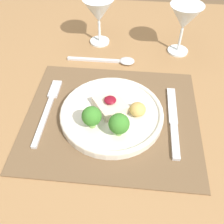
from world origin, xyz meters
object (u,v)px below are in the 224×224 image
spoon (115,61)px  wine_glass_far (99,12)px  knife (174,125)px  fork (49,106)px  dinner_plate (112,114)px  wine_glass_near (185,19)px

spoon → wine_glass_far: (-0.06, 0.10, 0.10)m
knife → spoon: bearing=126.4°
knife → spoon: spoon is taller
wine_glass_far → knife: bearing=-57.2°
fork → knife: (0.30, -0.03, 0.00)m
wine_glass_far → dinner_plate: bearing=-77.6°
wine_glass_near → wine_glass_far: (-0.24, 0.03, -0.01)m
fork → wine_glass_near: size_ratio=1.46×
wine_glass_far → spoon: bearing=-59.4°
spoon → wine_glass_far: wine_glass_far is taller
wine_glass_far → wine_glass_near: bearing=-6.6°
dinner_plate → knife: (0.14, -0.01, -0.01)m
spoon → wine_glass_near: 0.22m
fork → knife: bearing=-7.9°
knife → spoon: (-0.15, 0.23, -0.00)m
spoon → wine_glass_far: bearing=118.0°
knife → wine_glass_near: size_ratio=1.46×
fork → dinner_plate: bearing=-10.6°
spoon → wine_glass_near: size_ratio=1.34×
dinner_plate → wine_glass_far: size_ratio=1.71×
fork → spoon: size_ratio=1.09×
dinner_plate → wine_glass_far: wine_glass_far is taller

